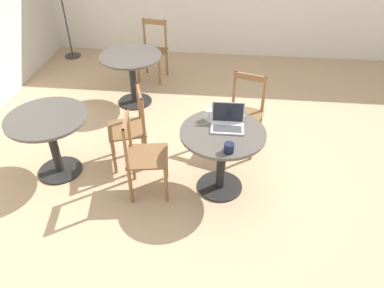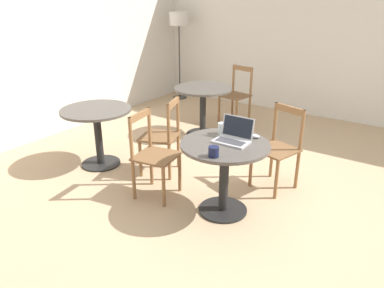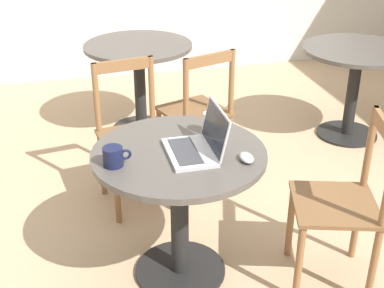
# 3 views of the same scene
# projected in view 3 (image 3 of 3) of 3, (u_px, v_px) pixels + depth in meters

# --- Properties ---
(ground_plane) EXTENTS (16.00, 16.00, 0.00)m
(ground_plane) POSITION_uv_depth(u_px,v_px,m) (234.00, 273.00, 2.79)
(ground_plane) COLOR tan
(cafe_table_near) EXTENTS (0.82, 0.82, 0.71)m
(cafe_table_near) POSITION_uv_depth(u_px,v_px,m) (179.00, 184.00, 2.56)
(cafe_table_near) COLOR black
(cafe_table_near) RESTS_ON ground_plane
(cafe_table_mid) EXTENTS (0.82, 0.82, 0.71)m
(cafe_table_mid) POSITION_uv_depth(u_px,v_px,m) (356.00, 71.00, 4.01)
(cafe_table_mid) COLOR black
(cafe_table_mid) RESTS_ON ground_plane
(cafe_table_far) EXTENTS (0.82, 0.82, 0.71)m
(cafe_table_far) POSITION_uv_depth(u_px,v_px,m) (139.00, 67.00, 4.11)
(cafe_table_far) COLOR black
(cafe_table_far) RESTS_ON ground_plane
(chair_near_back) EXTENTS (0.45, 0.45, 0.88)m
(chair_near_back) POSITION_uv_depth(u_px,v_px,m) (133.00, 136.00, 3.23)
(chair_near_back) COLOR brown
(chair_near_back) RESTS_ON ground_plane
(chair_near_right) EXTENTS (0.49, 0.49, 0.88)m
(chair_near_right) POSITION_uv_depth(u_px,v_px,m) (344.00, 205.00, 2.56)
(chair_near_right) COLOR brown
(chair_near_right) RESTS_ON ground_plane
(chair_far_front) EXTENTS (0.51, 0.51, 0.88)m
(chair_far_front) POSITION_uv_depth(u_px,v_px,m) (198.00, 113.00, 3.54)
(chair_far_front) COLOR brown
(chair_far_front) RESTS_ON ground_plane
(laptop) EXTENTS (0.25, 0.32, 0.22)m
(laptop) POSITION_uv_depth(u_px,v_px,m) (198.00, 145.00, 2.44)
(laptop) COLOR #B7B7BC
(laptop) RESTS_ON cafe_table_near
(mouse) EXTENTS (0.06, 0.10, 0.03)m
(mouse) POSITION_uv_depth(u_px,v_px,m) (247.00, 158.00, 2.39)
(mouse) COLOR #B7B7BC
(mouse) RESTS_ON cafe_table_near
(mug) EXTENTS (0.13, 0.09, 0.09)m
(mug) POSITION_uv_depth(u_px,v_px,m) (114.00, 157.00, 2.34)
(mug) COLOR #141938
(mug) RESTS_ON cafe_table_near
(drinking_glass) EXTENTS (0.07, 0.07, 0.11)m
(drinking_glass) POSITION_uv_depth(u_px,v_px,m) (210.00, 124.00, 2.62)
(drinking_glass) COLOR silver
(drinking_glass) RESTS_ON cafe_table_near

